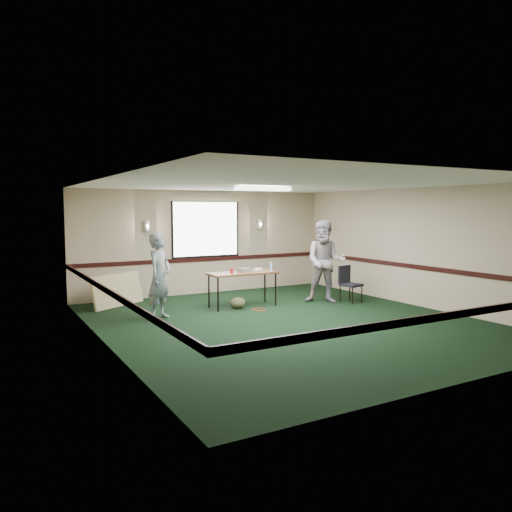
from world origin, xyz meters
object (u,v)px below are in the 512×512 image
folding_table (243,275)px  conference_chair (348,281)px  projector (244,270)px  person_right (325,262)px  person_left (160,276)px

folding_table → conference_chair: bearing=-16.0°
projector → person_right: 1.97m
projector → person_left: size_ratio=0.15×
projector → conference_chair: projector is taller
projector → person_left: person_left is taller
conference_chair → projector: bearing=149.9°
conference_chair → person_right: size_ratio=0.44×
folding_table → conference_chair: size_ratio=1.82×
person_left → projector: bearing=-33.2°
folding_table → conference_chair: (2.45, -0.75, -0.22)m
folding_table → projector: 0.12m
conference_chair → person_left: bearing=162.4°
person_right → person_left: bearing=-143.6°
folding_table → person_right: size_ratio=0.81×
projector → person_left: bearing=-178.5°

